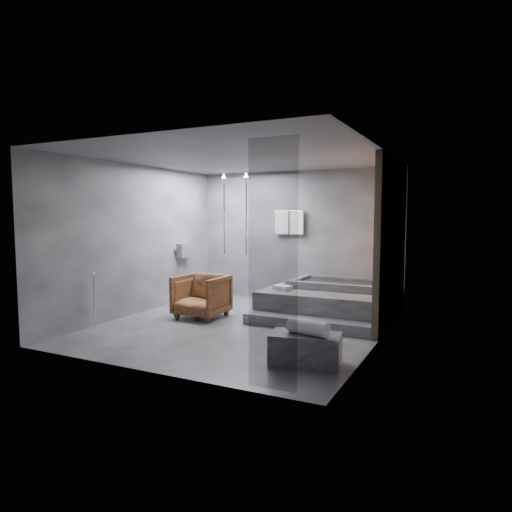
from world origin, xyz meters
The scene contains 7 objects.
room centered at (0.40, 0.24, 1.73)m, with size 5.00×5.04×2.82m.
tub_deck centered at (1.05, 1.45, 0.25)m, with size 2.20×2.00×0.50m, color #38383B.
tub_step centered at (1.05, 0.27, 0.09)m, with size 2.20×0.36×0.18m, color #38383B.
concrete_bench centered at (1.64, -1.41, 0.20)m, with size 0.87×0.48×0.39m, color #373639.
driftwood_chair centered at (-0.98, 0.24, 0.39)m, with size 0.84×0.86×0.78m, color #3E210F.
rolled_towel centered at (1.68, -1.44, 0.49)m, with size 0.19×0.19×0.53m, color white.
deck_towel centered at (0.34, 0.90, 0.54)m, with size 0.31×0.23×0.08m, color silver.
Camera 1 is at (3.55, -6.68, 1.88)m, focal length 32.00 mm.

